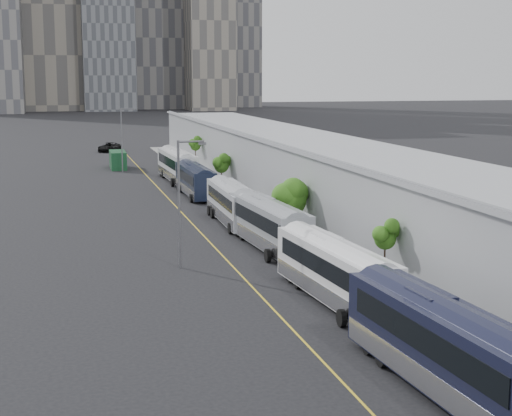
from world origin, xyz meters
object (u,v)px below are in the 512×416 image
object	(u,v)px
bus_3	(268,228)
bus_5	(195,183)
bus_4	(233,207)
suv	(109,147)
street_lamp_far	(123,135)
bus_6	(177,168)
shipping_container	(118,160)
bus_1	(446,355)
bus_2	(335,276)
street_lamp_near	(182,195)

from	to	relation	value
bus_3	bus_5	size ratio (longest dim) A/B	1.08
bus_4	suv	distance (m)	74.65
street_lamp_far	suv	xyz separation A→B (m)	(0.08, 31.71, -4.41)
bus_4	bus_6	world-z (taller)	bus_6
bus_3	street_lamp_far	xyz separation A→B (m)	(-6.75, 53.43, 3.61)
shipping_container	bus_5	bearing A→B (deg)	-76.90
bus_3	bus_4	size ratio (longest dim) A/B	1.04
bus_5	shipping_container	distance (m)	30.21
suv	bus_1	bearing A→B (deg)	-62.37
street_lamp_far	shipping_container	xyz separation A→B (m)	(-0.47, 4.41, -3.95)
bus_2	bus_3	size ratio (longest dim) A/B	0.98
bus_4	bus_5	size ratio (longest dim) A/B	1.04
bus_6	suv	world-z (taller)	bus_6
suv	bus_6	bearing A→B (deg)	-57.92
street_lamp_near	shipping_container	world-z (taller)	street_lamp_near
bus_6	street_lamp_far	distance (m)	13.55
bus_2	bus_3	distance (m)	15.55
street_lamp_far	shipping_container	bearing A→B (deg)	96.13
street_lamp_far	suv	world-z (taller)	street_lamp_far
bus_2	bus_3	xyz separation A→B (m)	(0.08, 15.55, 0.03)
bus_4	bus_6	bearing A→B (deg)	91.56
bus_1	bus_2	bearing A→B (deg)	85.88
bus_5	street_lamp_near	size ratio (longest dim) A/B	1.36
bus_2	street_lamp_far	bearing A→B (deg)	91.48
bus_4	street_lamp_near	distance (m)	17.56
bus_1	bus_5	distance (m)	58.15
bus_2	bus_5	xyz separation A→B (m)	(-0.78, 43.87, -0.08)
bus_4	bus_2	bearing A→B (deg)	-88.44
bus_1	suv	xyz separation A→B (m)	(-6.42, 114.98, -0.89)
bus_6	bus_2	bearing A→B (deg)	-91.05
bus_4	shipping_container	xyz separation A→B (m)	(-6.79, 47.08, -0.29)
bus_5	street_lamp_far	xyz separation A→B (m)	(-5.89, 25.12, 3.72)
bus_6	street_lamp_near	bearing A→B (deg)	-100.08
bus_4	bus_6	size ratio (longest dim) A/B	0.91
street_lamp_far	bus_1	bearing A→B (deg)	-85.54
suv	bus_5	bearing A→B (deg)	-59.72
bus_6	shipping_container	bearing A→B (deg)	109.79
bus_5	bus_6	distance (m)	13.43
bus_4	bus_5	xyz separation A→B (m)	(-0.42, 17.55, -0.06)
bus_2	street_lamp_near	xyz separation A→B (m)	(-7.54, 10.71, 3.63)
shipping_container	bus_4	bearing A→B (deg)	-80.86
bus_6	bus_5	bearing A→B (deg)	-91.85
bus_1	suv	bearing A→B (deg)	89.77
bus_6	street_lamp_far	xyz separation A→B (m)	(-5.90, 11.69, 3.51)
bus_5	shipping_container	world-z (taller)	bus_5
bus_2	suv	bearing A→B (deg)	89.70
bus_3	street_lamp_near	bearing A→B (deg)	-151.39
bus_4	street_lamp_near	world-z (taller)	street_lamp_near
bus_3	street_lamp_near	size ratio (longest dim) A/B	1.47
street_lamp_near	shipping_container	size ratio (longest dim) A/B	1.44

